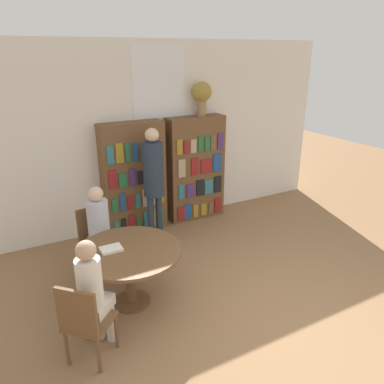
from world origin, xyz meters
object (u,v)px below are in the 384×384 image
chair_near_camera (85,320)px  librarian_standing (153,174)px  seated_reader_left (100,227)px  seated_reader_right (93,290)px  bookshelf_left (134,179)px  reading_table (129,259)px  chair_left_side (96,237)px  bookshelf_right (195,169)px  flower_vase (202,94)px

chair_near_camera → librarian_standing: (1.56, 2.00, 0.61)m
seated_reader_left → seated_reader_right: same height
bookshelf_left → reading_table: bearing=-112.2°
bookshelf_left → reading_table: (-0.75, -1.83, -0.30)m
chair_left_side → chair_near_camera: bearing=63.0°
bookshelf_right → seated_reader_right: (-2.42, -2.37, -0.20)m
bookshelf_right → librarian_standing: bearing=-153.3°
reading_table → chair_near_camera: chair_near_camera is taller
bookshelf_left → seated_reader_left: bookshelf_left is taller
flower_vase → librarian_standing: size_ratio=0.31×
reading_table → librarian_standing: librarian_standing is taller
bookshelf_right → chair_near_camera: bookshelf_right is taller
bookshelf_left → chair_near_camera: bearing=-119.6°
bookshelf_left → seated_reader_right: 2.71m
seated_reader_right → bookshelf_left: bearing=106.8°
reading_table → seated_reader_left: 0.77m
reading_table → seated_reader_left: bearing=98.6°
bookshelf_left → chair_near_camera: 2.90m
reading_table → librarian_standing: bearing=56.4°
bookshelf_left → chair_near_camera: (-1.42, -2.50, -0.41)m
seated_reader_left → seated_reader_right: bearing=63.1°
bookshelf_left → reading_table: bookshelf_left is taller
reading_table → seated_reader_right: seated_reader_right is taller
bookshelf_left → flower_vase: size_ratio=3.26×
flower_vase → librarian_standing: (-1.11, -0.51, -1.05)m
bookshelf_right → seated_reader_left: bookshelf_right is taller
flower_vase → chair_near_camera: (-2.67, -2.50, -1.66)m
flower_vase → bookshelf_right: bearing=-177.6°
flower_vase → seated_reader_right: bearing=-136.9°
seated_reader_left → seated_reader_right: 1.36m
bookshelf_right → seated_reader_right: 3.39m
flower_vase → chair_left_side: 2.86m
bookshelf_right → flower_vase: (0.12, 0.00, 1.26)m
reading_table → chair_left_side: size_ratio=1.38×
flower_vase → reading_table: flower_vase is taller
bookshelf_left → bookshelf_right: same height
bookshelf_right → seated_reader_left: bearing=-151.7°
bookshelf_left → seated_reader_left: bearing=-128.8°
chair_near_camera → bookshelf_right: bearing=89.7°
seated_reader_left → reading_table: bearing=90.0°
chair_near_camera → chair_left_side: size_ratio=1.00×
chair_near_camera → flower_vase: bearing=88.5°
seated_reader_left → chair_near_camera: bearing=60.0°
reading_table → bookshelf_left: bearing=67.8°
bookshelf_right → chair_left_side: 2.25m
bookshelf_right → reading_table: bookshelf_right is taller
bookshelf_right → chair_near_camera: size_ratio=2.04×
bookshelf_left → librarian_standing: (0.14, -0.50, 0.20)m
seated_reader_right → librarian_standing: size_ratio=0.69×
bookshelf_left → chair_left_side: bearing=-134.7°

